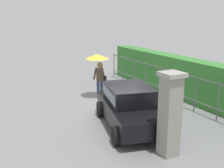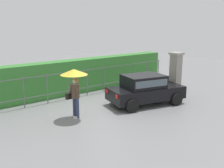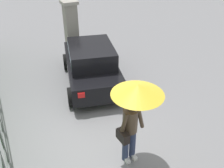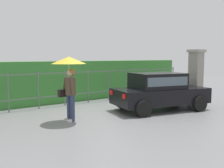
{
  "view_description": "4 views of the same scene",
  "coord_description": "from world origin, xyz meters",
  "views": [
    {
      "loc": [
        9.51,
        -5.49,
        3.94
      ],
      "look_at": [
        -0.16,
        -0.47,
        1.12
      ],
      "focal_mm": 43.79,
      "sensor_mm": 36.0,
      "label": 1
    },
    {
      "loc": [
        -7.44,
        -9.35,
        3.92
      ],
      "look_at": [
        0.03,
        -0.18,
        1.17
      ],
      "focal_mm": 41.92,
      "sensor_mm": 36.0,
      "label": 2
    },
    {
      "loc": [
        -5.63,
        2.06,
        4.74
      ],
      "look_at": [
        -0.15,
        -0.62,
        0.98
      ],
      "focal_mm": 40.36,
      "sensor_mm": 36.0,
      "label": 3
    },
    {
      "loc": [
        -6.08,
        -7.83,
        2.1
      ],
      "look_at": [
        -0.25,
        -0.19,
        1.12
      ],
      "focal_mm": 42.56,
      "sensor_mm": 36.0,
      "label": 4
    }
  ],
  "objects": [
    {
      "name": "car",
      "position": [
        1.68,
        -0.72,
        0.8
      ],
      "size": [
        3.98,
        2.55,
        1.48
      ],
      "rotation": [
        0.0,
        0.0,
        -0.24
      ],
      "color": "black",
      "rests_on": "ground"
    },
    {
      "name": "ground_plane",
      "position": [
        0.0,
        0.0,
        0.0
      ],
      "size": [
        40.0,
        40.0,
        0.0
      ],
      "primitive_type": "plane",
      "color": "slate"
    },
    {
      "name": "fence_section",
      "position": [
        0.39,
        2.46,
        0.83
      ],
      "size": [
        11.93,
        0.05,
        1.5
      ],
      "color": "#59605B",
      "rests_on": "ground"
    },
    {
      "name": "gate_pillar",
      "position": [
        3.94,
        -0.79,
        1.24
      ],
      "size": [
        0.6,
        0.6,
        2.42
      ],
      "color": "gray",
      "rests_on": "ground"
    },
    {
      "name": "pedestrian",
      "position": [
        -2.02,
        -0.24,
        1.64
      ],
      "size": [
        1.11,
        1.11,
        2.11
      ],
      "rotation": [
        0.0,
        0.0,
        -3.07
      ],
      "color": "#2D3856",
      "rests_on": "ground"
    },
    {
      "name": "hedge_row",
      "position": [
        0.39,
        3.42,
        0.95
      ],
      "size": [
        12.88,
        0.9,
        1.9
      ],
      "primitive_type": "cube",
      "color": "#387F33",
      "rests_on": "ground"
    }
  ]
}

